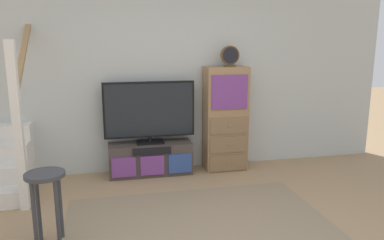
% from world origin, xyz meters
% --- Properties ---
extents(back_wall, '(6.40, 0.12, 2.70)m').
position_xyz_m(back_wall, '(0.00, 2.46, 1.35)').
color(back_wall, '#B2B7B2').
rests_on(back_wall, ground_plane).
extents(area_rug, '(2.60, 1.80, 0.01)m').
position_xyz_m(area_rug, '(0.00, 0.60, 0.01)').
color(area_rug, '#847056').
rests_on(area_rug, ground_plane).
extents(media_console, '(1.11, 0.38, 0.43)m').
position_xyz_m(media_console, '(-0.30, 2.19, 0.22)').
color(media_console, '#423833').
rests_on(media_console, ground_plane).
extents(television, '(1.21, 0.22, 0.83)m').
position_xyz_m(television, '(-0.30, 2.22, 0.87)').
color(television, black).
rests_on(television, media_console).
extents(side_cabinet, '(0.58, 0.38, 1.44)m').
position_xyz_m(side_cabinet, '(0.75, 2.20, 0.72)').
color(side_cabinet, '#93704C').
rests_on(side_cabinet, ground_plane).
extents(desk_clock, '(0.25, 0.08, 0.28)m').
position_xyz_m(desk_clock, '(0.80, 2.19, 1.58)').
color(desk_clock, '#4C3823').
rests_on(desk_clock, side_cabinet).
extents(bar_stool_near, '(0.34, 0.34, 0.68)m').
position_xyz_m(bar_stool_near, '(-1.38, 0.57, 0.51)').
color(bar_stool_near, '#333338').
rests_on(bar_stool_near, ground_plane).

